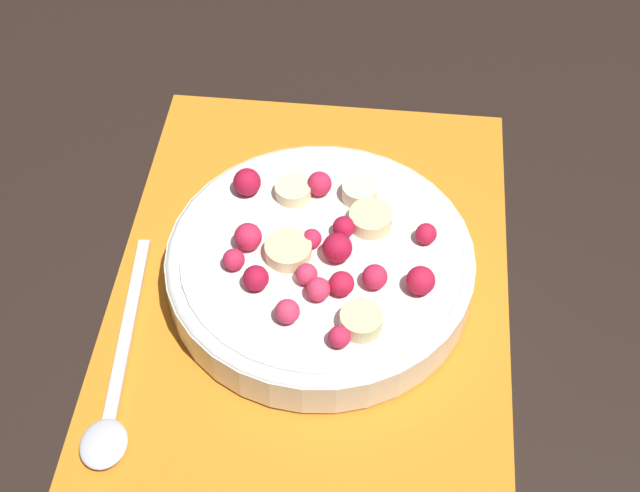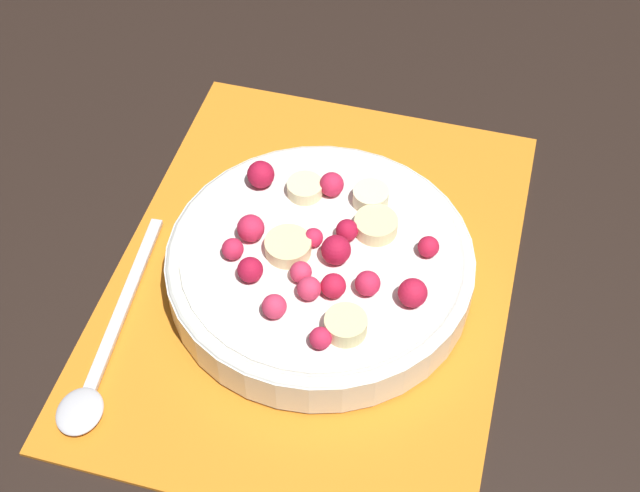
% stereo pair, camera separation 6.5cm
% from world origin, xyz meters
% --- Properties ---
extents(ground_plane, '(3.00, 3.00, 0.00)m').
position_xyz_m(ground_plane, '(0.00, 0.00, 0.00)').
color(ground_plane, black).
extents(placemat, '(0.39, 0.30, 0.01)m').
position_xyz_m(placemat, '(0.00, 0.00, 0.00)').
color(placemat, orange).
rests_on(placemat, ground_plane).
extents(fruit_bowl, '(0.23, 0.23, 0.06)m').
position_xyz_m(fruit_bowl, '(0.01, 0.01, 0.03)').
color(fruit_bowl, silver).
rests_on(fruit_bowl, placemat).
extents(spoon, '(0.20, 0.04, 0.01)m').
position_xyz_m(spoon, '(0.12, -0.12, 0.01)').
color(spoon, silver).
rests_on(spoon, placemat).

